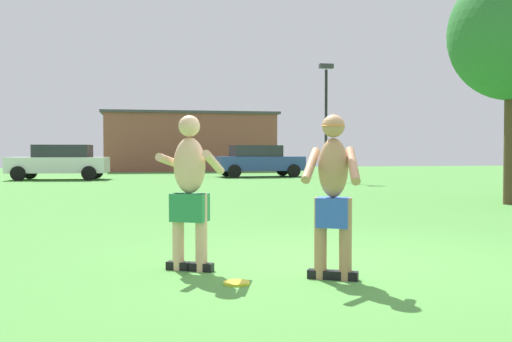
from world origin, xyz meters
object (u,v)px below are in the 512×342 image
(tree_right_field, at_px, (512,35))
(frisbee, at_px, (236,283))
(lamp_post, at_px, (326,108))
(player_with_cap, at_px, (333,189))
(car_blue_near_post, at_px, (258,160))
(car_white_far_end, at_px, (60,161))
(player_in_green, at_px, (190,188))

(tree_right_field, bearing_deg, frisbee, -137.73)
(lamp_post, bearing_deg, player_with_cap, -107.73)
(player_with_cap, bearing_deg, car_blue_near_post, 80.40)
(car_white_far_end, bearing_deg, lamp_post, -17.42)
(player_with_cap, height_order, car_white_far_end, player_with_cap)
(player_in_green, relative_size, car_blue_near_post, 0.39)
(player_in_green, bearing_deg, player_with_cap, -28.18)
(player_with_cap, distance_m, car_white_far_end, 22.83)
(car_white_far_end, bearing_deg, player_in_green, -79.28)
(car_blue_near_post, bearing_deg, player_with_cap, -99.60)
(tree_right_field, bearing_deg, car_blue_near_post, 100.70)
(player_with_cap, xyz_separation_m, car_blue_near_post, (3.94, 23.31, -0.10))
(car_blue_near_post, bearing_deg, car_white_far_end, -173.07)
(player_in_green, bearing_deg, frisbee, -62.93)
(frisbee, relative_size, tree_right_field, 0.05)
(frisbee, distance_m, car_white_far_end, 22.64)
(player_with_cap, bearing_deg, tree_right_field, 46.02)
(frisbee, bearing_deg, player_with_cap, 1.18)
(frisbee, height_order, car_white_far_end, car_white_far_end)
(frisbee, xyz_separation_m, car_white_far_end, (-4.45, 22.19, 0.81))
(player_in_green, bearing_deg, tree_right_field, 37.77)
(player_with_cap, distance_m, tree_right_field, 10.55)
(car_blue_near_post, height_order, tree_right_field, tree_right_field)
(car_blue_near_post, height_order, car_white_far_end, same)
(car_blue_near_post, bearing_deg, tree_right_field, -79.30)
(player_with_cap, xyz_separation_m, lamp_post, (5.94, 18.59, 2.21))
(player_with_cap, height_order, lamp_post, lamp_post)
(car_white_far_end, bearing_deg, player_with_cap, -76.20)
(player_in_green, distance_m, car_white_far_end, 21.80)
(tree_right_field, bearing_deg, player_with_cap, -133.98)
(player_with_cap, xyz_separation_m, frisbee, (-1.00, -0.02, -0.91))
(car_blue_near_post, distance_m, tree_right_field, 16.69)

